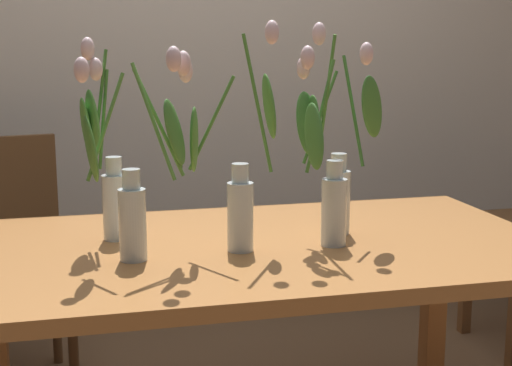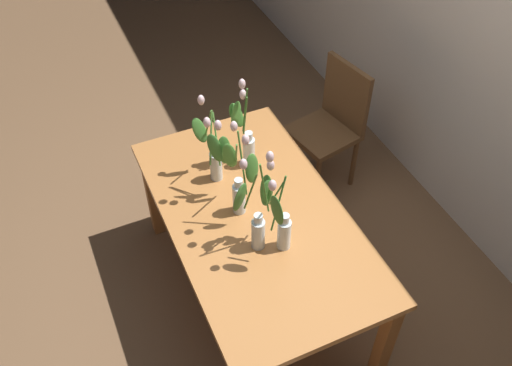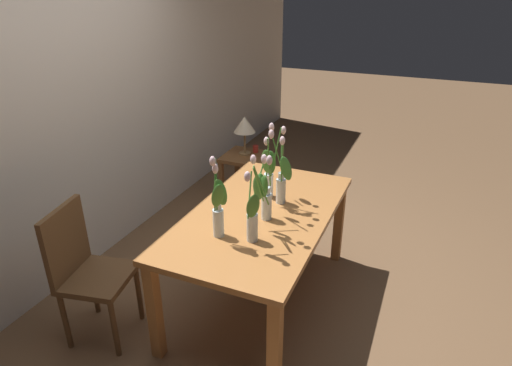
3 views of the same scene
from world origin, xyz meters
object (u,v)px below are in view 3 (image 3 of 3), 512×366
tulip_vase_0 (218,211)px  tulip_vase_4 (280,180)px  table_lamp (245,125)px  tulip_vase_1 (271,174)px  dining_chair (85,267)px  pillar_candle (256,149)px  tulip_vase_2 (265,193)px  dining_table (261,224)px  side_table (246,166)px  tulip_vase_3 (255,210)px

tulip_vase_0 → tulip_vase_4: tulip_vase_4 is taller
table_lamp → tulip_vase_1: bearing=-147.6°
tulip_vase_1 → dining_chair: 1.37m
dining_chair → pillar_candle: (2.21, -0.23, 0.06)m
tulip_vase_2 → pillar_candle: bearing=25.3°
tulip_vase_2 → dining_chair: size_ratio=0.63×
dining_table → dining_chair: bearing=129.0°
side_table → table_lamp: 0.43m
tulip_vase_2 → side_table: tulip_vase_2 is taller
tulip_vase_0 → dining_chair: tulip_vase_0 is taller
tulip_vase_0 → pillar_candle: size_ratio=7.30×
tulip_vase_3 → table_lamp: bearing=26.4°
dining_table → tulip_vase_4: size_ratio=2.73×
dining_table → tulip_vase_2: (-0.07, -0.06, 0.28)m
tulip_vase_2 → tulip_vase_0: bearing=151.7°
dining_table → tulip_vase_3: (-0.32, -0.10, 0.29)m
tulip_vase_1 → tulip_vase_2: tulip_vase_2 is taller
pillar_candle → tulip_vase_4: bearing=-150.5°
tulip_vase_0 → tulip_vase_3: 0.22m
dining_chair → tulip_vase_2: bearing=-55.5°
dining_table → side_table: (1.37, 0.73, -0.22)m
tulip_vase_4 → table_lamp: 1.48m
tulip_vase_4 → pillar_candle: size_ratio=7.81×
tulip_vase_0 → dining_chair: 0.95m
tulip_vase_3 → dining_chair: tulip_vase_3 is taller
tulip_vase_3 → dining_table: bearing=16.5°
side_table → tulip_vase_2: bearing=-151.1°
tulip_vase_1 → tulip_vase_2: size_ratio=0.91×
tulip_vase_0 → side_table: (1.76, 0.62, -0.49)m
tulip_vase_4 → tulip_vase_1: bearing=53.8°
tulip_vase_3 → tulip_vase_4: bearing=3.0°
tulip_vase_3 → dining_chair: size_ratio=0.56×
tulip_vase_4 → pillar_candle: tulip_vase_4 is taller
tulip_vase_3 → tulip_vase_4: (0.49, 0.03, -0.02)m
dining_chair → table_lamp: table_lamp is taller
tulip_vase_4 → side_table: tulip_vase_4 is taller
tulip_vase_1 → side_table: size_ratio=0.97×
tulip_vase_1 → tulip_vase_2: bearing=-165.2°
tulip_vase_1 → side_table: (1.13, 0.71, -0.49)m
dining_chair → pillar_candle: 2.23m
tulip_vase_1 → dining_table: bearing=-174.7°
tulip_vase_3 → side_table: size_ratio=0.95×
table_lamp → pillar_candle: bearing=-41.2°
dining_table → tulip_vase_0: bearing=163.7°
pillar_candle → table_lamp: bearing=138.8°
tulip_vase_0 → tulip_vase_1: tulip_vase_0 is taller
tulip_vase_0 → tulip_vase_3: size_ratio=1.04×
side_table → table_lamp: (0.02, 0.02, 0.42)m
dining_chair → side_table: bearing=-4.6°
tulip_vase_3 → tulip_vase_4: tulip_vase_4 is taller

